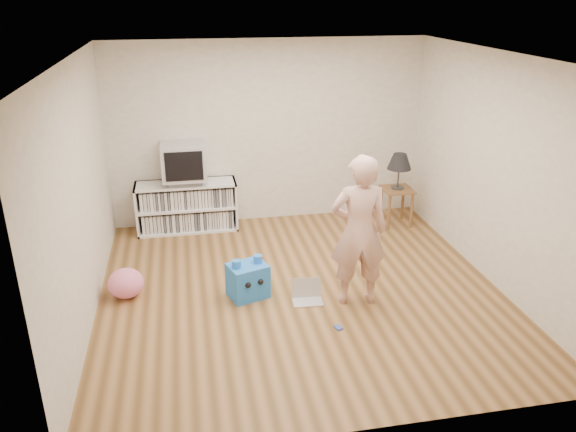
% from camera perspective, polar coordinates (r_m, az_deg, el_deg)
% --- Properties ---
extents(ground, '(4.50, 4.50, 0.00)m').
position_cam_1_polar(ground, '(6.50, 1.26, -7.51)').
color(ground, brown).
rests_on(ground, ground).
extents(walls, '(4.52, 4.52, 2.60)m').
position_cam_1_polar(walls, '(5.97, 1.36, 3.40)').
color(walls, beige).
rests_on(walls, ground).
extents(ceiling, '(4.50, 4.50, 0.01)m').
position_cam_1_polar(ceiling, '(5.68, 1.49, 15.90)').
color(ceiling, white).
rests_on(ceiling, walls).
extents(media_unit, '(1.40, 0.45, 0.70)m').
position_cam_1_polar(media_unit, '(8.08, -10.23, 1.01)').
color(media_unit, white).
rests_on(media_unit, ground).
extents(dvd_deck, '(0.45, 0.35, 0.07)m').
position_cam_1_polar(dvd_deck, '(7.94, -10.41, 3.56)').
color(dvd_deck, gray).
rests_on(dvd_deck, media_unit).
extents(crt_tv, '(0.60, 0.53, 0.50)m').
position_cam_1_polar(crt_tv, '(7.85, -10.55, 5.53)').
color(crt_tv, '#ACACB1').
rests_on(crt_tv, dvd_deck).
extents(side_table, '(0.42, 0.42, 0.55)m').
position_cam_1_polar(side_table, '(8.25, 10.99, 1.89)').
color(side_table, brown).
rests_on(side_table, ground).
extents(table_lamp, '(0.34, 0.34, 0.52)m').
position_cam_1_polar(table_lamp, '(8.09, 11.26, 5.38)').
color(table_lamp, '#333333').
rests_on(table_lamp, side_table).
extents(person, '(0.65, 0.46, 1.68)m').
position_cam_1_polar(person, '(5.96, 7.20, -1.56)').
color(person, '#D8A593').
rests_on(person, ground).
extents(laptop, '(0.35, 0.29, 0.23)m').
position_cam_1_polar(laptop, '(6.29, 1.92, -7.98)').
color(laptop, silver).
rests_on(laptop, ground).
extents(playing_cards, '(0.09, 0.10, 0.02)m').
position_cam_1_polar(playing_cards, '(5.85, 5.14, -11.22)').
color(playing_cards, '#4254B1').
rests_on(playing_cards, ground).
extents(plush_blue, '(0.49, 0.44, 0.48)m').
position_cam_1_polar(plush_blue, '(6.30, -4.10, -6.50)').
color(plush_blue, blue).
rests_on(plush_blue, ground).
extents(plush_pink, '(0.52, 0.52, 0.33)m').
position_cam_1_polar(plush_pink, '(6.55, -16.15, -6.57)').
color(plush_pink, pink).
rests_on(plush_pink, ground).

